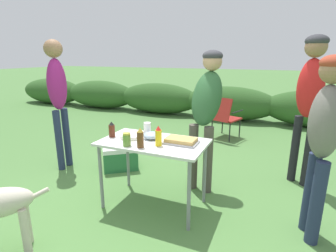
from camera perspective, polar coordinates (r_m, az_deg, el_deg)
name	(u,v)px	position (r m, az deg, el deg)	size (l,w,h in m)	color
ground_plane	(154,204)	(3.05, -3.01, -16.64)	(60.00, 60.00, 0.00)	#4C7A3D
shrub_hedge	(229,103)	(6.89, 13.14, 4.87)	(14.40, 0.90, 0.85)	#2D5623
folding_table	(153,148)	(2.76, -3.20, -4.84)	(1.10, 0.64, 0.74)	silver
food_tray	(181,141)	(2.66, 2.83, -3.26)	(0.34, 0.22, 0.06)	#9E9EA3
plate_stack	(131,136)	(2.85, -8.13, -2.26)	(0.23, 0.23, 0.04)	white
mixing_bowl	(152,135)	(2.80, -3.53, -2.06)	(0.18, 0.18, 0.08)	#99B2CC
paper_cup_stack	(147,129)	(2.92, -4.53, -0.64)	(0.08, 0.08, 0.15)	white
relish_jar	(127,139)	(2.61, -8.98, -2.90)	(0.08, 0.08, 0.14)	olive
mustard_bottle	(158,136)	(2.57, -2.10, -2.26)	(0.06, 0.06, 0.20)	yellow
bbq_sauce_bottle	(112,130)	(2.92, -12.14, -0.78)	(0.07, 0.07, 0.17)	#562314
beer_bottle	(140,138)	(2.54, -6.06, -2.63)	(0.07, 0.07, 0.20)	brown
standing_person_in_navy_coat	(206,104)	(3.12, 8.38, 4.83)	(0.42, 0.53, 1.67)	#4C473D
standing_person_in_gray_fleece	(58,90)	(3.94, -22.90, 7.18)	(0.24, 0.32, 1.81)	#232D4C
standing_person_in_dark_puffer	(310,91)	(3.57, 28.51, 6.79)	(0.39, 0.36, 1.84)	black
standing_person_in_olive_jacket	(324,130)	(2.51, 30.87, -0.82)	(0.31, 0.39, 1.61)	#232D4C
camp_chair_green_behind_table	(224,115)	(5.23, 12.05, 2.26)	(0.63, 0.71, 0.83)	maroon
cooler_box	(120,157)	(3.89, -10.34, -6.74)	(0.58, 0.54, 0.34)	#286B3D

